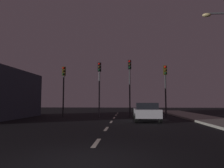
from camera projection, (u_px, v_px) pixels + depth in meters
The scene contains 12 objects.
ground_plane at pixel (107, 127), 11.69m from camera, with size 80.00×80.00×0.00m, color black.
lane_stripe_second at pixel (96, 143), 7.31m from camera, with size 0.16×1.60×0.01m, color silver.
lane_stripe_third at pixel (106, 129), 11.09m from camera, with size 0.16×1.60×0.01m, color silver.
lane_stripe_fourth at pixel (111, 122), 14.87m from camera, with size 0.16×1.60×0.01m, color silver.
lane_stripe_fifth at pixel (114, 118), 18.65m from camera, with size 0.16×1.60×0.01m, color silver.
lane_stripe_sixth at pixel (116, 115), 22.42m from camera, with size 0.16×1.60×0.01m, color silver.
lane_stripe_seventh at pixel (117, 113), 26.20m from camera, with size 0.16×1.60×0.01m, color silver.
traffic_signal_far_left at pixel (64, 81), 20.30m from camera, with size 0.32×0.38×4.92m.
traffic_signal_center_left at pixel (99, 79), 20.09m from camera, with size 0.32×0.38×5.29m.
traffic_signal_center_right at pixel (130, 77), 19.91m from camera, with size 0.32×0.38×5.50m.
traffic_signal_far_right at pixel (165, 81), 19.66m from camera, with size 0.32×0.38×4.92m.
car_stopped_ahead at pixel (146, 111), 15.67m from camera, with size 1.93×4.12×1.37m.
Camera 1 is at (1.04, -4.81, 1.46)m, focal length 33.05 mm.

